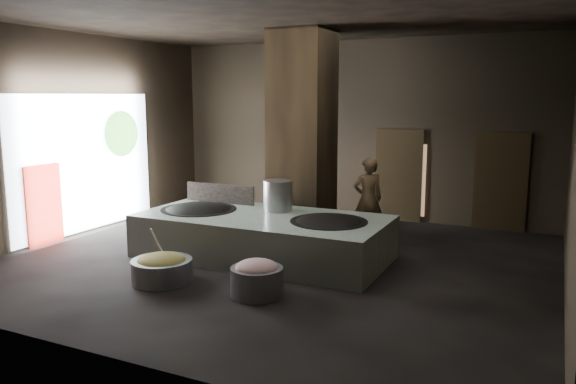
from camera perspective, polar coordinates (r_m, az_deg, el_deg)
The scene contains 27 objects.
floor at distance 10.87m, azimuth -1.30°, elevation -7.15°, with size 10.00×9.00×0.10m, color black.
ceiling at distance 10.50m, azimuth -1.40°, elevation 17.64°, with size 10.00×9.00×0.10m, color black.
back_wall at distance 14.62m, azimuth 6.85°, elevation 6.31°, with size 10.00×0.10×4.50m, color black.
front_wall at distance 6.74m, azimuth -19.28°, elevation 1.88°, with size 10.00×0.10×4.50m, color black.
left_wall at distance 13.50m, azimuth -20.89°, elevation 5.47°, with size 0.10×9.00×4.50m, color black.
pillar at distance 12.27m, azimuth 1.46°, elevation 5.73°, with size 1.20×1.20×4.50m, color black.
hearth_platform at distance 10.94m, azimuth -2.57°, elevation -4.52°, with size 4.78×2.28×0.83m, color silver.
platform_cap at distance 10.85m, azimuth -2.58°, elevation -2.47°, with size 4.67×2.24×0.03m, color black.
wok_left at distance 11.56m, azimuth -9.04°, elevation -2.14°, with size 1.51×1.51×0.42m, color black.
wok_left_rim at distance 11.55m, azimuth -9.05°, elevation -1.80°, with size 1.54×1.54×0.05m, color black.
wok_right at distance 10.35m, azimuth 4.16°, elevation -3.45°, with size 1.40×1.40×0.39m, color black.
wok_right_rim at distance 10.33m, azimuth 4.16°, elevation -3.07°, with size 1.43×1.43×0.05m, color black.
stock_pot at distance 11.24m, azimuth -1.04°, elevation -0.39°, with size 0.58×0.58×0.62m, color #A0A2A7.
splash_guard at distance 12.16m, azimuth -6.93°, elevation -0.16°, with size 1.66×0.06×0.42m, color black.
cook at distance 12.26m, azimuth 8.12°, elevation -0.71°, with size 0.66×0.43×1.81m, color brown.
veg_basin at distance 9.83m, azimuth -12.68°, elevation -7.78°, with size 1.03×1.03×0.38m, color slate.
veg_fill at distance 9.78m, azimuth -12.72°, elevation -6.88°, with size 0.84×0.84×0.26m, color olive.
ladle at distance 9.93m, azimuth -12.90°, elevation -5.43°, with size 0.03×0.03×0.81m, color #A0A2A7.
meat_basin at distance 8.94m, azimuth -3.18°, elevation -9.06°, with size 0.83×0.83×0.46m, color slate.
meat_fill at distance 8.87m, azimuth -3.19°, elevation -7.70°, with size 0.69×0.69×0.26m, color #C8787C.
doorway_near at distance 14.30m, azimuth 11.17°, elevation 1.49°, with size 1.18×0.08×2.38m, color black.
doorway_near_glow at distance 14.23m, azimuth 12.31°, elevation 1.21°, with size 0.76×0.04×1.79m, color #8C6647.
doorway_far at distance 13.90m, azimuth 20.78°, elevation 0.80°, with size 1.18×0.08×2.38m, color black.
doorway_far_glow at distance 14.06m, azimuth 20.03°, elevation 0.73°, with size 0.80×0.04×1.90m, color #8C6647.
left_opening at distance 13.62m, azimuth -19.83°, elevation 2.81°, with size 0.04×4.20×3.10m, color white.
pavilion_sliver at distance 12.81m, azimuth -23.55°, elevation -1.23°, with size 0.05×0.90×1.70m, color maroon.
tree_silhouette at distance 14.29m, azimuth -16.54°, elevation 5.70°, with size 0.28×1.10×1.10m, color #194714.
Camera 1 is at (4.74, -9.26, 3.11)m, focal length 35.00 mm.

